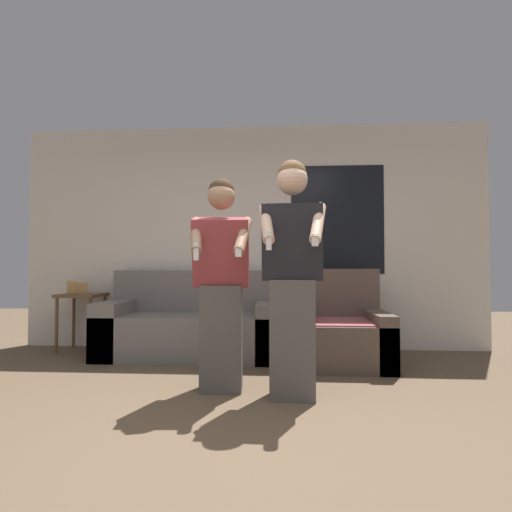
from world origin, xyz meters
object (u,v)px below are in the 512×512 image
Objects in this scene: side_table at (81,303)px; person_left at (221,283)px; couch at (194,326)px; armchair at (339,333)px; person_right at (292,276)px.

person_left is at bearing -37.17° from side_table.
couch is 1.41m from side_table.
couch is 2.43× the size of side_table.
armchair is 0.54× the size of person_right.
person_right is (2.43, -1.57, 0.36)m from side_table.
armchair is 0.57× the size of person_left.
armchair is 2.98m from side_table.
person_left is (0.50, -1.25, 0.53)m from couch.
side_table is 0.49× the size of person_left.
armchair is 1.38m from person_right.
person_right is at bearing -113.95° from armchair.
armchair is at bearing -8.30° from side_table.
armchair reaches higher than couch.
person_right reaches higher than person_left.
couch is 1.58m from armchair.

